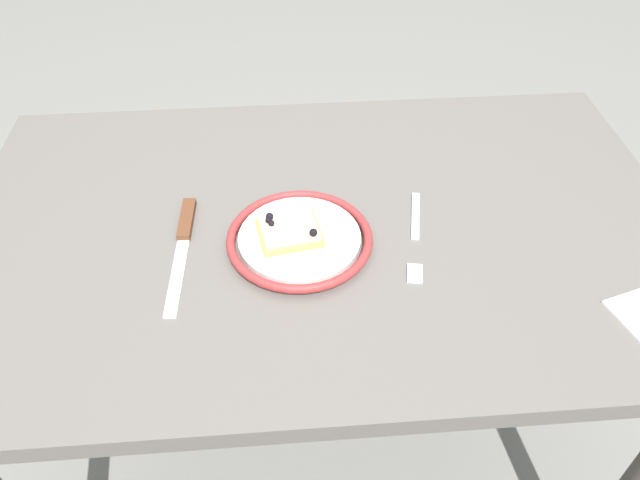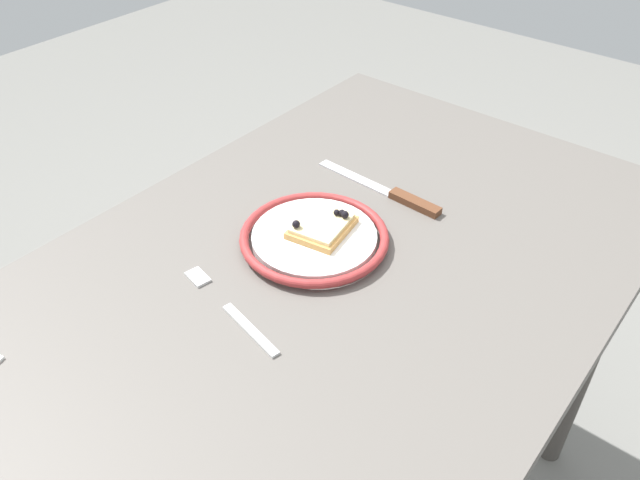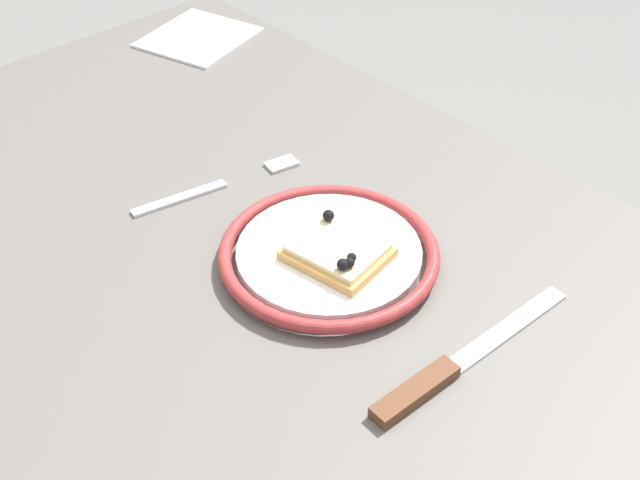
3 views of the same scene
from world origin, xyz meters
TOP-DOWN VIEW (x-y plane):
  - dining_table at (0.00, 0.00)m, footprint 1.13×0.71m
  - plate at (0.04, 0.05)m, footprint 0.22×0.22m
  - pizza_slice_near at (0.06, 0.05)m, footprint 0.10×0.09m
  - knife at (0.22, 0.02)m, footprint 0.03×0.24m
  - fork at (-0.14, 0.05)m, footprint 0.06×0.20m
  - napkin at (-0.45, 0.25)m, footprint 0.17×0.18m

SIDE VIEW (x-z plane):
  - dining_table at x=0.00m, z-range 0.28..1.05m
  - fork at x=-0.14m, z-range 0.77..0.77m
  - napkin at x=-0.45m, z-range 0.77..0.77m
  - knife at x=0.22m, z-range 0.77..0.78m
  - plate at x=0.04m, z-range 0.77..0.79m
  - pizza_slice_near at x=0.06m, z-range 0.78..0.81m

